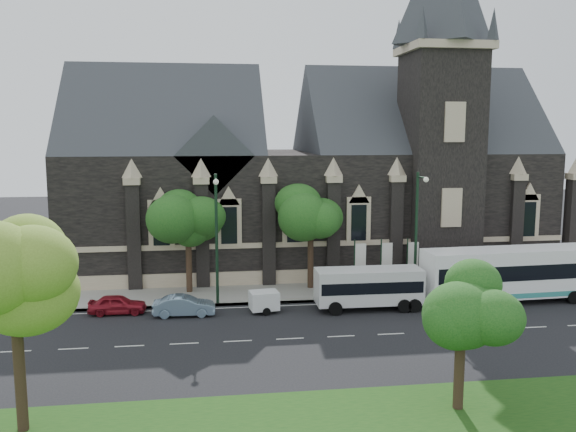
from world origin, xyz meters
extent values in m
plane|color=black|center=(0.00, 0.00, 0.00)|extent=(160.00, 160.00, 0.00)
cube|color=gray|center=(0.00, 9.50, 0.07)|extent=(80.00, 5.00, 0.15)
cube|color=black|center=(4.00, 19.50, 5.00)|extent=(40.00, 15.00, 10.00)
cube|color=#313439|center=(-8.00, 19.50, 10.00)|extent=(16.00, 15.00, 15.00)
cube|color=#313439|center=(14.00, 19.50, 10.00)|extent=(20.00, 15.00, 15.00)
cube|color=#313439|center=(-4.00, 15.00, 10.00)|extent=(6.00, 6.00, 6.00)
cube|color=black|center=(14.00, 13.50, 9.00)|extent=(5.50, 5.50, 18.00)
cube|color=tan|center=(14.00, 13.50, 18.20)|extent=(6.20, 6.20, 0.60)
cube|color=tan|center=(4.00, 11.96, 3.20)|extent=(40.00, 0.22, 0.40)
cube|color=tan|center=(4.00, 11.96, 0.60)|extent=(40.00, 0.25, 1.20)
cube|color=black|center=(2.00, 11.82, 4.80)|extent=(1.20, 0.12, 2.80)
cylinder|color=black|center=(-12.00, -9.00, 2.20)|extent=(0.44, 0.44, 4.40)
sphere|color=olive|center=(-12.00, -9.00, 6.22)|extent=(4.16, 4.16, 4.16)
sphere|color=olive|center=(-11.22, -8.22, 7.00)|extent=(3.12, 3.12, 3.12)
cylinder|color=black|center=(6.00, -9.50, 1.54)|extent=(0.44, 0.44, 3.08)
sphere|color=#174917|center=(6.00, -9.50, 4.48)|extent=(3.20, 3.20, 3.20)
sphere|color=#174917|center=(6.60, -8.90, 5.08)|extent=(2.40, 2.40, 2.40)
cylinder|color=black|center=(3.00, 10.50, 1.98)|extent=(0.44, 0.44, 3.96)
sphere|color=#174917|center=(3.00, 10.50, 5.64)|extent=(3.84, 3.84, 3.84)
sphere|color=#174917|center=(3.72, 11.22, 6.36)|extent=(2.88, 2.88, 2.88)
cylinder|color=black|center=(-6.00, 10.50, 1.98)|extent=(0.44, 0.44, 3.96)
sphere|color=#174917|center=(-6.00, 10.50, 5.57)|extent=(3.68, 3.68, 3.68)
sphere|color=#174917|center=(-5.31, 11.19, 6.26)|extent=(2.76, 2.76, 2.76)
cylinder|color=black|center=(10.00, 7.30, 4.50)|extent=(0.20, 0.20, 9.00)
cylinder|color=black|center=(10.00, 6.50, 8.70)|extent=(0.10, 1.60, 0.10)
sphere|color=silver|center=(10.00, 5.70, 8.60)|extent=(0.36, 0.36, 0.36)
cylinder|color=black|center=(-4.00, 7.30, 4.50)|extent=(0.20, 0.20, 9.00)
cylinder|color=black|center=(-4.00, 6.50, 8.70)|extent=(0.10, 1.60, 0.10)
sphere|color=silver|center=(-4.00, 5.70, 8.60)|extent=(0.36, 0.36, 0.36)
cylinder|color=black|center=(6.00, 9.00, 2.00)|extent=(0.10, 0.10, 4.00)
cube|color=white|center=(6.45, 9.00, 2.60)|extent=(0.80, 0.04, 2.20)
cylinder|color=black|center=(8.00, 9.00, 2.00)|extent=(0.10, 0.10, 4.00)
cube|color=white|center=(8.45, 9.00, 2.60)|extent=(0.80, 0.04, 2.20)
cylinder|color=black|center=(10.00, 9.00, 2.00)|extent=(0.10, 0.10, 4.00)
cube|color=white|center=(10.45, 9.00, 2.60)|extent=(0.80, 0.04, 2.20)
cube|color=white|center=(16.47, 5.48, 2.10)|extent=(12.97, 3.33, 3.30)
cube|color=black|center=(16.47, 5.48, 2.32)|extent=(12.45, 3.34, 1.05)
cube|color=teal|center=(16.47, 5.48, 0.75)|extent=(12.45, 3.33, 0.35)
cylinder|color=black|center=(12.04, 3.91, 0.45)|extent=(0.91, 0.33, 0.90)
cylinder|color=black|center=(11.91, 6.59, 0.45)|extent=(0.91, 0.33, 0.90)
cylinder|color=black|center=(20.38, 4.34, 0.45)|extent=(0.91, 0.33, 0.90)
cylinder|color=black|center=(20.25, 7.01, 0.45)|extent=(0.91, 0.33, 0.90)
cylinder|color=black|center=(21.53, 7.08, 0.45)|extent=(0.91, 0.33, 0.90)
cube|color=silver|center=(6.00, 5.04, 1.59)|extent=(7.11, 2.30, 2.28)
cube|color=black|center=(6.00, 5.04, 1.69)|extent=(6.83, 2.34, 0.77)
cylinder|color=black|center=(3.51, 3.95, 0.45)|extent=(0.90, 0.29, 0.90)
cylinder|color=black|center=(3.53, 6.18, 0.45)|extent=(0.90, 0.29, 0.90)
cylinder|color=black|center=(8.11, 3.91, 0.45)|extent=(0.90, 0.29, 0.90)
cylinder|color=black|center=(8.14, 6.13, 0.45)|extent=(0.90, 0.29, 0.90)
cylinder|color=black|center=(8.82, 3.90, 0.45)|extent=(0.90, 0.29, 0.90)
cylinder|color=black|center=(8.85, 6.13, 0.45)|extent=(0.90, 0.29, 0.90)
cube|color=silver|center=(-1.00, 5.20, 0.82)|extent=(2.00, 1.61, 1.19)
cylinder|color=black|center=(-0.91, 4.52, 0.26)|extent=(0.53, 0.25, 0.51)
cylinder|color=black|center=(-1.09, 5.88, 0.26)|extent=(0.53, 0.25, 0.51)
cylinder|color=black|center=(0.17, 5.37, 0.50)|extent=(1.10, 0.23, 0.08)
imported|color=#7894AD|center=(-6.18, 5.21, 0.65)|extent=(4.00, 1.48, 1.31)
imported|color=maroon|center=(-10.51, 6.20, 0.63)|extent=(3.71, 1.55, 1.26)
camera|label=1|loc=(-4.49, -32.55, 11.84)|focal=37.16mm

